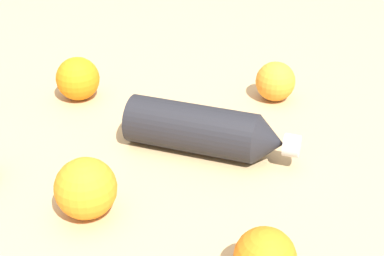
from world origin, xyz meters
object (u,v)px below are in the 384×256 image
at_px(water_bottle, 206,131).
at_px(orange_2, 78,79).
at_px(orange_0, 275,81).
at_px(orange_3, 86,188).

relative_size(water_bottle, orange_2, 3.47).
height_order(water_bottle, orange_0, water_bottle).
bearing_deg(water_bottle, orange_2, 160.82).
bearing_deg(water_bottle, orange_3, -117.82).
relative_size(orange_0, orange_2, 0.91).
bearing_deg(orange_2, water_bottle, -33.96).
distance_m(orange_0, orange_2, 0.33).
height_order(orange_2, orange_3, orange_3).
height_order(orange_0, orange_3, orange_3).
bearing_deg(orange_2, orange_3, -74.03).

